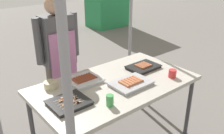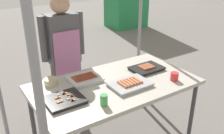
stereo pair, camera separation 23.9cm
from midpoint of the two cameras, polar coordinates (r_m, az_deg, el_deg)
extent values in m
cube|color=#B7B2A8|center=(2.43, -2.07, -4.10)|extent=(1.60, 0.90, 0.04)
cylinder|color=#3F3F44|center=(2.86, 15.00, -9.03)|extent=(0.04, 0.04, 0.71)
cylinder|color=#3F3F44|center=(2.65, -20.54, -12.76)|extent=(0.04, 0.04, 0.71)
cylinder|color=#3F3F44|center=(3.30, 4.11, -3.60)|extent=(0.04, 0.04, 0.71)
cylinder|color=gray|center=(3.46, 2.31, 10.92)|extent=(0.04, 0.04, 2.20)
cube|color=#ADADB2|center=(2.37, 1.50, -4.02)|extent=(0.37, 0.26, 0.02)
cube|color=#ADADB2|center=(2.37, 1.50, -3.68)|extent=(0.39, 0.27, 0.01)
cylinder|color=#B7663D|center=(2.31, -0.17, -4.10)|extent=(0.03, 0.14, 0.03)
cylinder|color=#B7663D|center=(2.33, 0.51, -3.84)|extent=(0.03, 0.14, 0.03)
cylinder|color=#B7663D|center=(2.35, 1.18, -3.58)|extent=(0.03, 0.14, 0.03)
cylinder|color=#B7663D|center=(2.37, 1.83, -3.33)|extent=(0.03, 0.14, 0.03)
cylinder|color=#B7663D|center=(2.39, 2.48, -3.08)|extent=(0.03, 0.14, 0.03)
cylinder|color=#B7663D|center=(2.41, 3.11, -2.84)|extent=(0.03, 0.14, 0.03)
cube|color=black|center=(2.13, -13.14, -8.26)|extent=(0.31, 0.27, 0.02)
cube|color=black|center=(2.12, -13.18, -7.89)|extent=(0.32, 0.29, 0.01)
cylinder|color=tan|center=(2.06, -12.27, -8.64)|extent=(0.20, 0.01, 0.01)
cube|color=#B7663D|center=(2.08, -11.23, -8.27)|extent=(0.02, 0.02, 0.02)
cube|color=#B7663D|center=(2.07, -11.36, -8.32)|extent=(0.02, 0.02, 0.02)
cube|color=#B7663D|center=(2.08, -10.87, -8.14)|extent=(0.02, 0.02, 0.02)
cylinder|color=tan|center=(2.09, -12.74, -8.22)|extent=(0.20, 0.01, 0.01)
cube|color=#B7663D|center=(2.07, -14.01, -8.66)|extent=(0.02, 0.02, 0.02)
cube|color=#B7663D|center=(2.10, -12.19, -8.03)|extent=(0.02, 0.02, 0.02)
cube|color=#B7663D|center=(2.06, -14.46, -8.81)|extent=(0.02, 0.02, 0.02)
cube|color=#B7663D|center=(2.08, -13.61, -8.52)|extent=(0.02, 0.02, 0.02)
cylinder|color=tan|center=(2.12, -13.19, -7.80)|extent=(0.20, 0.01, 0.01)
cube|color=#B7663D|center=(2.14, -11.60, -7.25)|extent=(0.02, 0.02, 0.02)
cube|color=#B7663D|center=(2.14, -11.50, -7.21)|extent=(0.02, 0.02, 0.02)
cylinder|color=tan|center=(2.14, -13.64, -7.40)|extent=(0.20, 0.01, 0.01)
cube|color=#B7663D|center=(2.12, -15.11, -7.89)|extent=(0.02, 0.02, 0.02)
cube|color=#B7663D|center=(2.13, -14.72, -7.76)|extent=(0.02, 0.02, 0.02)
cube|color=#B7663D|center=(2.13, -14.36, -7.64)|extent=(0.02, 0.02, 0.02)
cube|color=#B7663D|center=(2.16, -12.44, -6.99)|extent=(0.02, 0.02, 0.02)
cylinder|color=tan|center=(2.17, -14.07, -7.00)|extent=(0.20, 0.01, 0.01)
cube|color=#B7663D|center=(2.18, -13.44, -6.79)|extent=(0.02, 0.02, 0.02)
cube|color=#B7663D|center=(2.18, -13.52, -6.82)|extent=(0.02, 0.02, 0.02)
cube|color=#B7663D|center=(2.19, -12.85, -6.59)|extent=(0.02, 0.02, 0.02)
cube|color=#B7663D|center=(2.17, -14.62, -7.18)|extent=(0.02, 0.02, 0.02)
cube|color=black|center=(2.74, 4.75, -0.17)|extent=(0.34, 0.23, 0.02)
cube|color=black|center=(2.73, 4.77, 0.13)|extent=(0.35, 0.25, 0.01)
cylinder|color=#9E512D|center=(2.69, 3.80, -0.05)|extent=(0.03, 0.13, 0.03)
cylinder|color=#9E512D|center=(2.71, 4.29, 0.12)|extent=(0.03, 0.13, 0.03)
cylinder|color=#9E512D|center=(2.73, 4.77, 0.29)|extent=(0.03, 0.13, 0.03)
cylinder|color=#9E512D|center=(2.75, 5.25, 0.46)|extent=(0.03, 0.13, 0.03)
cylinder|color=#9E512D|center=(2.77, 5.71, 0.62)|extent=(0.03, 0.13, 0.03)
cube|color=silver|center=(2.47, -9.19, -3.21)|extent=(0.30, 0.27, 0.02)
cube|color=silver|center=(2.46, -9.22, -2.87)|extent=(0.31, 0.28, 0.01)
cylinder|color=brown|center=(2.41, -11.31, -3.39)|extent=(0.03, 0.13, 0.03)
cylinder|color=brown|center=(2.43, -10.70, -3.20)|extent=(0.03, 0.13, 0.03)
cylinder|color=brown|center=(2.44, -10.11, -3.01)|extent=(0.03, 0.13, 0.03)
cylinder|color=brown|center=(2.45, -9.52, -2.82)|extent=(0.03, 0.13, 0.03)
cylinder|color=brown|center=(2.46, -8.94, -2.63)|extent=(0.03, 0.13, 0.03)
cylinder|color=brown|center=(2.48, -8.36, -2.44)|extent=(0.03, 0.13, 0.03)
cylinder|color=brown|center=(2.49, -7.79, -2.26)|extent=(0.03, 0.13, 0.03)
cylinder|color=brown|center=(2.50, -7.22, -2.07)|extent=(0.03, 0.13, 0.03)
cylinder|color=#BFB28C|center=(2.41, -16.74, -4.02)|extent=(0.13, 0.13, 0.07)
cylinder|color=#3F994C|center=(2.04, -3.88, -7.80)|extent=(0.06, 0.06, 0.10)
cylinder|color=red|center=(2.56, 11.19, -1.55)|extent=(0.08, 0.08, 0.08)
cylinder|color=#595147|center=(3.01, -15.48, -6.64)|extent=(0.12, 0.12, 0.78)
cylinder|color=#595147|center=(3.08, -11.79, -5.42)|extent=(0.12, 0.12, 0.78)
cube|color=#4C4C51|center=(2.78, -14.91, 5.95)|extent=(0.34, 0.20, 0.55)
cube|color=#B26B9E|center=(2.73, -13.61, 2.69)|extent=(0.30, 0.02, 0.50)
cylinder|color=#4C4C51|center=(2.70, -19.18, 5.48)|extent=(0.08, 0.08, 0.50)
cylinder|color=#4C4C51|center=(2.87, -10.99, 7.41)|extent=(0.08, 0.08, 0.50)
sphere|color=tan|center=(2.70, -15.77, 13.67)|extent=(0.21, 0.21, 0.21)
camera|label=1|loc=(0.12, -92.86, -1.26)|focal=39.61mm
camera|label=2|loc=(0.12, 87.14, 1.26)|focal=39.61mm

